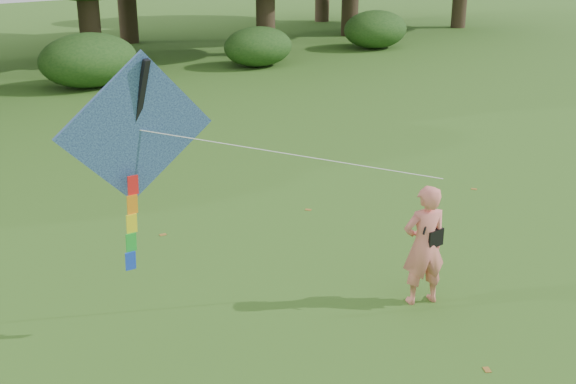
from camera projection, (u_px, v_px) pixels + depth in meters
ground at (428, 309)px, 10.57m from camera, size 100.00×100.00×0.00m
man_kite_flyer at (424, 245)px, 10.48m from camera, size 0.79×0.66×1.84m
crossbody_bag at (432, 236)px, 10.49m from camera, size 0.43×0.20×0.72m
flying_kite at (137, 134)px, 9.07m from camera, size 4.83×2.28×2.93m
fallen_leaves at (275, 234)px, 13.17m from camera, size 10.69×14.44×0.01m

